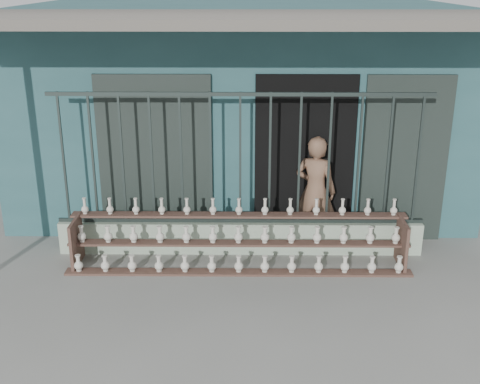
{
  "coord_description": "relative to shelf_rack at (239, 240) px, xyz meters",
  "views": [
    {
      "loc": [
        0.07,
        -6.32,
        3.66
      ],
      "look_at": [
        0.0,
        1.0,
        1.0
      ],
      "focal_mm": 45.0,
      "sensor_mm": 36.0,
      "label": 1
    }
  ],
  "objects": [
    {
      "name": "workshop_building",
      "position": [
        0.02,
        3.35,
        1.26
      ],
      "size": [
        7.4,
        6.6,
        3.21
      ],
      "color": "#274F53",
      "rests_on": "ground"
    },
    {
      "name": "parapet_wall",
      "position": [
        0.02,
        0.42,
        -0.14
      ],
      "size": [
        5.0,
        0.2,
        0.45
      ],
      "primitive_type": "cube",
      "color": "#A1B69C",
      "rests_on": "ground"
    },
    {
      "name": "elderly_woman",
      "position": [
        1.07,
        0.74,
        0.43
      ],
      "size": [
        0.68,
        0.57,
        1.59
      ],
      "primitive_type": "imported",
      "rotation": [
        0.0,
        0.0,
        2.75
      ],
      "color": "brown",
      "rests_on": "ground"
    },
    {
      "name": "shelf_rack",
      "position": [
        0.0,
        0.0,
        0.0
      ],
      "size": [
        4.5,
        0.68,
        0.85
      ],
      "color": "brown",
      "rests_on": "ground"
    },
    {
      "name": "security_fence",
      "position": [
        0.02,
        0.42,
        0.99
      ],
      "size": [
        5.0,
        0.04,
        1.8
      ],
      "color": "#283330",
      "rests_on": "parapet_wall"
    },
    {
      "name": "ground",
      "position": [
        0.02,
        -0.88,
        -0.36
      ],
      "size": [
        60.0,
        60.0,
        0.0
      ],
      "primitive_type": "plane",
      "color": "slate"
    }
  ]
}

